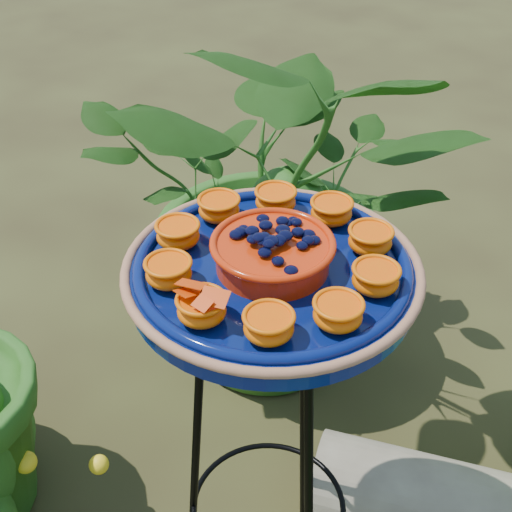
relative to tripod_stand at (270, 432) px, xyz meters
name	(u,v)px	position (x,y,z in m)	size (l,w,h in m)	color
tripod_stand	(270,432)	(0.00, 0.00, 0.00)	(0.33, 0.33, 0.80)	black
feeder_dish	(272,267)	(0.00, 0.00, 0.35)	(0.47, 0.47, 0.10)	#06134E
shrub_back_left	(287,199)	(-0.43, 0.58, 0.01)	(0.90, 0.78, 1.00)	#255115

